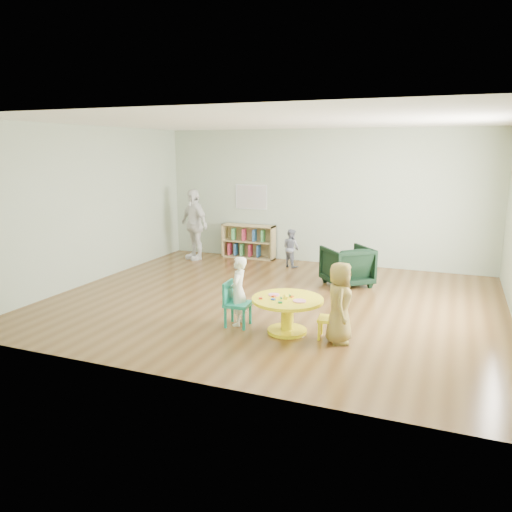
{
  "coord_description": "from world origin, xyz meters",
  "views": [
    {
      "loc": [
        2.59,
        -7.25,
        2.41
      ],
      "look_at": [
        -0.18,
        -0.3,
        0.79
      ],
      "focal_mm": 35.0,
      "sensor_mm": 36.0,
      "label": 1
    }
  ],
  "objects_px": {
    "toddler": "(291,248)",
    "kid_chair_left": "(235,302)",
    "armchair": "(347,266)",
    "activity_table": "(287,309)",
    "child_right": "(340,303)",
    "bookshelf": "(249,242)",
    "child_left": "(238,291)",
    "adult_caretaker": "(194,224)",
    "kid_chair_right": "(332,318)"
  },
  "relations": [
    {
      "from": "bookshelf",
      "to": "child_right",
      "type": "relative_size",
      "value": 1.16
    },
    {
      "from": "bookshelf",
      "to": "child_right",
      "type": "xyz_separation_m",
      "value": [
        2.97,
        -4.19,
        0.15
      ]
    },
    {
      "from": "activity_table",
      "to": "adult_caretaker",
      "type": "xyz_separation_m",
      "value": [
        -3.32,
        3.53,
        0.45
      ]
    },
    {
      "from": "armchair",
      "to": "child_left",
      "type": "bearing_deg",
      "value": 29.29
    },
    {
      "from": "activity_table",
      "to": "armchair",
      "type": "height_order",
      "value": "armchair"
    },
    {
      "from": "armchair",
      "to": "activity_table",
      "type": "bearing_deg",
      "value": 44.49
    },
    {
      "from": "kid_chair_left",
      "to": "adult_caretaker",
      "type": "relative_size",
      "value": 0.4
    },
    {
      "from": "activity_table",
      "to": "armchair",
      "type": "xyz_separation_m",
      "value": [
        0.26,
        2.63,
        0.03
      ]
    },
    {
      "from": "kid_chair_left",
      "to": "child_right",
      "type": "bearing_deg",
      "value": 84.17
    },
    {
      "from": "kid_chair_right",
      "to": "child_right",
      "type": "relative_size",
      "value": 0.5
    },
    {
      "from": "toddler",
      "to": "kid_chair_left",
      "type": "bearing_deg",
      "value": 124.33
    },
    {
      "from": "bookshelf",
      "to": "child_left",
      "type": "xyz_separation_m",
      "value": [
        1.54,
        -4.06,
        0.11
      ]
    },
    {
      "from": "kid_chair_left",
      "to": "armchair",
      "type": "distance_m",
      "value": 2.83
    },
    {
      "from": "kid_chair_right",
      "to": "activity_table",
      "type": "bearing_deg",
      "value": 85.21
    },
    {
      "from": "child_right",
      "to": "bookshelf",
      "type": "bearing_deg",
      "value": 22.64
    },
    {
      "from": "child_right",
      "to": "toddler",
      "type": "distance_m",
      "value": 4.12
    },
    {
      "from": "adult_caretaker",
      "to": "bookshelf",
      "type": "bearing_deg",
      "value": 56.37
    },
    {
      "from": "child_left",
      "to": "toddler",
      "type": "distance_m",
      "value": 3.59
    },
    {
      "from": "activity_table",
      "to": "adult_caretaker",
      "type": "height_order",
      "value": "adult_caretaker"
    },
    {
      "from": "child_right",
      "to": "armchair",
      "type": "bearing_deg",
      "value": -3.19
    },
    {
      "from": "adult_caretaker",
      "to": "activity_table",
      "type": "bearing_deg",
      "value": -18.87
    },
    {
      "from": "kid_chair_right",
      "to": "child_left",
      "type": "relative_size",
      "value": 0.54
    },
    {
      "from": "activity_table",
      "to": "bookshelf",
      "type": "height_order",
      "value": "bookshelf"
    },
    {
      "from": "child_right",
      "to": "adult_caretaker",
      "type": "relative_size",
      "value": 0.67
    },
    {
      "from": "kid_chair_right",
      "to": "armchair",
      "type": "bearing_deg",
      "value": 2.77
    },
    {
      "from": "child_right",
      "to": "adult_caretaker",
      "type": "xyz_separation_m",
      "value": [
        -4.03,
        3.62,
        0.26
      ]
    },
    {
      "from": "activity_table",
      "to": "adult_caretaker",
      "type": "bearing_deg",
      "value": 133.19
    },
    {
      "from": "activity_table",
      "to": "child_left",
      "type": "distance_m",
      "value": 0.74
    },
    {
      "from": "kid_chair_left",
      "to": "child_left",
      "type": "distance_m",
      "value": 0.16
    },
    {
      "from": "bookshelf",
      "to": "activity_table",
      "type": "bearing_deg",
      "value": -61.16
    },
    {
      "from": "kid_chair_left",
      "to": "bookshelf",
      "type": "distance_m",
      "value": 4.39
    },
    {
      "from": "armchair",
      "to": "kid_chair_right",
      "type": "bearing_deg",
      "value": 57.64
    },
    {
      "from": "kid_chair_left",
      "to": "child_right",
      "type": "xyz_separation_m",
      "value": [
        1.46,
        -0.06,
        0.18
      ]
    },
    {
      "from": "child_left",
      "to": "kid_chair_right",
      "type": "bearing_deg",
      "value": 79.95
    },
    {
      "from": "kid_chair_right",
      "to": "armchair",
      "type": "distance_m",
      "value": 2.65
    },
    {
      "from": "activity_table",
      "to": "toddler",
      "type": "xyz_separation_m",
      "value": [
        -1.11,
        3.61,
        0.07
      ]
    },
    {
      "from": "armchair",
      "to": "child_left",
      "type": "distance_m",
      "value": 2.77
    },
    {
      "from": "kid_chair_left",
      "to": "bookshelf",
      "type": "relative_size",
      "value": 0.52
    },
    {
      "from": "bookshelf",
      "to": "armchair",
      "type": "distance_m",
      "value": 2.92
    },
    {
      "from": "bookshelf",
      "to": "adult_caretaker",
      "type": "distance_m",
      "value": 1.27
    },
    {
      "from": "armchair",
      "to": "child_left",
      "type": "height_order",
      "value": "child_left"
    },
    {
      "from": "kid_chair_left",
      "to": "child_right",
      "type": "distance_m",
      "value": 1.48
    },
    {
      "from": "child_left",
      "to": "kid_chair_left",
      "type": "bearing_deg",
      "value": -34.42
    },
    {
      "from": "kid_chair_left",
      "to": "child_left",
      "type": "xyz_separation_m",
      "value": [
        0.03,
        0.06,
        0.15
      ]
    },
    {
      "from": "kid_chair_left",
      "to": "toddler",
      "type": "distance_m",
      "value": 3.65
    },
    {
      "from": "kid_chair_left",
      "to": "armchair",
      "type": "xyz_separation_m",
      "value": [
        1.01,
        2.65,
        0.02
      ]
    },
    {
      "from": "kid_chair_left",
      "to": "child_left",
      "type": "height_order",
      "value": "child_left"
    },
    {
      "from": "bookshelf",
      "to": "armchair",
      "type": "xyz_separation_m",
      "value": [
        2.52,
        -1.48,
        -0.01
      ]
    },
    {
      "from": "kid_chair_right",
      "to": "bookshelf",
      "type": "bearing_deg",
      "value": 30.11
    },
    {
      "from": "activity_table",
      "to": "kid_chair_left",
      "type": "xyz_separation_m",
      "value": [
        -0.75,
        -0.02,
        0.01
      ]
    }
  ]
}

